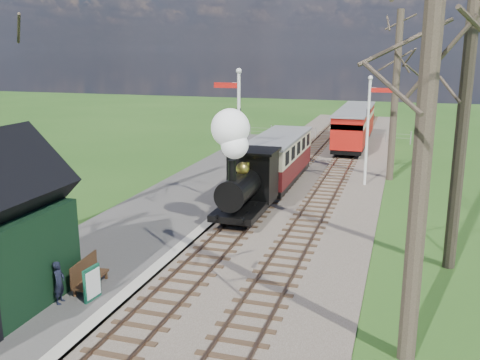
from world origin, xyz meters
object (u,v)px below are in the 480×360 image
object	(u,v)px
person	(59,282)
bench	(87,274)
semaphore_far	(369,123)
red_carriage_a	(350,131)
locomotive	(244,172)
red_carriage_b	(358,121)
sign_board	(92,283)
semaphore_near	(237,130)
coach	(278,157)

from	to	relation	value
person	bench	bearing A→B (deg)	-19.32
semaphore_far	red_carriage_a	world-z (taller)	semaphore_far
red_carriage_a	person	distance (m)	25.78
bench	person	distance (m)	1.13
locomotive	red_carriage_b	xyz separation A→B (m)	(2.61, 21.90, -0.58)
bench	red_carriage_b	bearing A→B (deg)	80.30
bench	semaphore_far	bearing A→B (deg)	65.82
sign_board	red_carriage_b	bearing A→B (deg)	81.61
semaphore_near	locomotive	size ratio (longest dim) A/B	1.33
coach	person	xyz separation A→B (m)	(-2.62, -14.90, -0.76)
semaphore_near	bench	bearing A→B (deg)	-100.42
coach	semaphore_far	bearing A→B (deg)	18.11
semaphore_near	person	size ratio (longest dim) A/B	5.14
coach	person	world-z (taller)	coach
sign_board	coach	bearing A→B (deg)	82.64
semaphore_near	red_carriage_a	distance (m)	15.42
semaphore_near	bench	distance (m)	9.86
semaphore_near	locomotive	distance (m)	2.24
locomotive	sign_board	bearing A→B (deg)	-102.47
person	locomotive	bearing A→B (deg)	-27.86
semaphore_far	coach	bearing A→B (deg)	-161.89
coach	red_carriage_a	bearing A→B (deg)	75.88
semaphore_near	red_carriage_a	size ratio (longest dim) A/B	1.16
red_carriage_a	sign_board	distance (m)	25.22
locomotive	sign_board	world-z (taller)	locomotive
coach	semaphore_near	bearing A→B (deg)	-99.55
red_carriage_b	bench	distance (m)	30.08
semaphore_near	sign_board	world-z (taller)	semaphore_near
semaphore_near	sign_board	bearing A→B (deg)	-96.34
semaphore_near	red_carriage_a	world-z (taller)	semaphore_near
semaphore_far	sign_board	world-z (taller)	semaphore_far
red_carriage_a	red_carriage_b	xyz separation A→B (m)	(0.00, 5.50, 0.00)
locomotive	semaphore_near	bearing A→B (deg)	116.84
semaphore_near	bench	xyz separation A→B (m)	(-1.70, -9.23, -3.02)
semaphore_far	red_carriage_b	distance (m)	14.62
locomotive	bench	world-z (taller)	locomotive
bench	red_carriage_a	bearing A→B (deg)	78.15
bench	sign_board	bearing A→B (deg)	-48.20
sign_board	person	distance (m)	0.87
semaphore_far	person	world-z (taller)	semaphore_far
semaphore_near	person	world-z (taller)	semaphore_near
person	red_carriage_b	bearing A→B (deg)	-21.06
sign_board	bench	size ratio (longest dim) A/B	0.63
red_carriage_a	red_carriage_b	size ratio (longest dim) A/B	1.00
semaphore_far	bench	world-z (taller)	semaphore_far
semaphore_near	coach	size ratio (longest dim) A/B	0.83
locomotive	red_carriage_a	size ratio (longest dim) A/B	0.87
locomotive	person	size ratio (longest dim) A/B	3.86
sign_board	locomotive	bearing A→B (deg)	77.53
semaphore_near	sign_board	size ratio (longest dim) A/B	6.42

